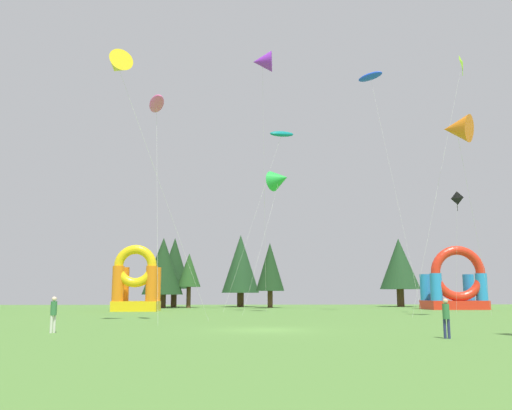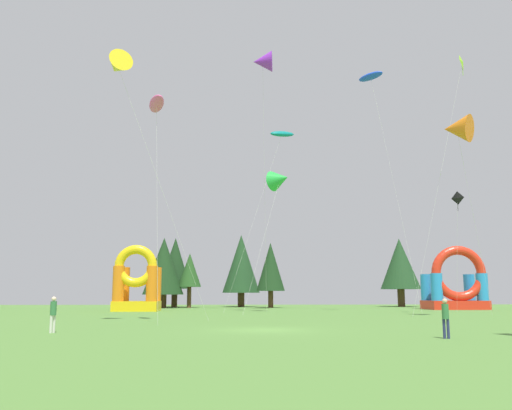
{
  "view_description": "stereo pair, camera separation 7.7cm",
  "coord_description": "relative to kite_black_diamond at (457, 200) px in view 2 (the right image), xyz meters",
  "views": [
    {
      "loc": [
        -1.89,
        -26.88,
        1.74
      ],
      "look_at": [
        0.0,
        8.84,
        7.52
      ],
      "focal_mm": 38.49,
      "sensor_mm": 36.0,
      "label": 1
    },
    {
      "loc": [
        -1.81,
        -26.89,
        1.74
      ],
      "look_at": [
        0.0,
        8.84,
        7.52
      ],
      "focal_mm": 38.49,
      "sensor_mm": 36.0,
      "label": 2
    }
  ],
  "objects": [
    {
      "name": "person_left_edge",
      "position": [
        -11.84,
        -25.72,
        -9.09
      ],
      "size": [
        0.35,
        0.35,
        1.54
      ],
      "rotation": [
        0.0,
        0.0,
        2.75
      ],
      "color": "navy",
      "rests_on": "ground_plane"
    },
    {
      "name": "tree_row_8",
      "position": [
        2.54,
        25.16,
        -4.39
      ],
      "size": [
        5.26,
        5.26,
        9.03
      ],
      "color": "#4C331E",
      "rests_on": "ground_plane"
    },
    {
      "name": "kite_lime_diamond",
      "position": [
        -1.29,
        -5.66,
        10.21
      ],
      "size": [
        5.93,
        1.47,
        20.93
      ],
      "color": "#8CD826",
      "rests_on": "ground_plane"
    },
    {
      "name": "kite_orange_delta",
      "position": [
        -3.19,
        -8.11,
        4.01
      ],
      "size": [
        5.53,
        6.11,
        15.21
      ],
      "color": "orange",
      "rests_on": "ground_plane"
    },
    {
      "name": "person_far_side",
      "position": [
        -28.18,
        -21.79,
        -9.06
      ],
      "size": [
        0.39,
        0.39,
        1.6
      ],
      "rotation": [
        0.0,
        0.0,
        4.02
      ],
      "color": "silver",
      "rests_on": "ground_plane"
    },
    {
      "name": "ground_plane",
      "position": [
        -18.55,
        -20.31,
        -10.01
      ],
      "size": [
        120.0,
        120.0,
        0.0
      ],
      "primitive_type": "plane",
      "color": "#548438"
    },
    {
      "name": "kite_teal_parafoil",
      "position": [
        -14.89,
        7.35,
        8.01
      ],
      "size": [
        7.4,
        4.31,
        18.65
      ],
      "color": "#0C7F7A",
      "rests_on": "ground_plane"
    },
    {
      "name": "tree_row_5",
      "position": [
        -25.1,
        21.15,
        -5.48
      ],
      "size": [
        2.89,
        2.89,
        6.65
      ],
      "color": "#4C331E",
      "rests_on": "ground_plane"
    },
    {
      "name": "kite_green_delta",
      "position": [
        -15.61,
        2.55,
        2.22
      ],
      "size": [
        4.89,
        5.37,
        13.28
      ],
      "color": "green",
      "rests_on": "ground_plane"
    },
    {
      "name": "kite_pink_parafoil",
      "position": [
        -24.95,
        -13.89,
        3.51
      ],
      "size": [
        1.67,
        3.44,
        14.05
      ],
      "color": "#EA599E",
      "rests_on": "ground_plane"
    },
    {
      "name": "kite_yellow_delta",
      "position": [
        -27.21,
        -15.08,
        5.49
      ],
      "size": [
        6.72,
        4.24,
        16.38
      ],
      "color": "yellow",
      "rests_on": "ground_plane"
    },
    {
      "name": "inflatable_orange_dome",
      "position": [
        -29.4,
        8.27,
        -7.55
      ],
      "size": [
        4.37,
        4.02,
        6.46
      ],
      "color": "yellow",
      "rests_on": "ground_plane"
    },
    {
      "name": "tree_row_6",
      "position": [
        -18.64,
        25.32,
        -4.42
      ],
      "size": [
        4.89,
        4.89,
        9.43
      ],
      "color": "#4C331E",
      "rests_on": "ground_plane"
    },
    {
      "name": "inflatable_yellow_castle",
      "position": [
        4.63,
        12.3,
        -7.58
      ],
      "size": [
        6.24,
        4.4,
        6.88
      ],
      "color": "red",
      "rests_on": "ground_plane"
    },
    {
      "name": "tree_row_3",
      "position": [
        -28.24,
        20.64,
        -4.98
      ],
      "size": [
        4.97,
        4.97,
        8.52
      ],
      "color": "#4C331E",
      "rests_on": "ground_plane"
    },
    {
      "name": "kite_purple_delta",
      "position": [
        -17.34,
        0.22,
        12.73
      ],
      "size": [
        1.94,
        6.74,
        23.7
      ],
      "color": "purple",
      "rests_on": "ground_plane"
    },
    {
      "name": "kite_blue_parafoil",
      "position": [
        -6.78,
        2.33,
        12.35
      ],
      "size": [
        4.22,
        4.09,
        22.83
      ],
      "color": "blue",
      "rests_on": "ground_plane"
    },
    {
      "name": "tree_row_7",
      "position": [
        -15.1,
        20.9,
        -5.04
      ],
      "size": [
        3.51,
        3.51,
        7.99
      ],
      "color": "#4C331E",
      "rests_on": "ground_plane"
    },
    {
      "name": "tree_row_4",
      "position": [
        -27.24,
        24.74,
        -4.43
      ],
      "size": [
        4.18,
        4.18,
        8.91
      ],
      "color": "#4C331E",
      "rests_on": "ground_plane"
    },
    {
      "name": "kite_black_diamond",
      "position": [
        0.0,
        0.0,
        0.0
      ],
      "size": [
        0.71,
        2.31,
        10.53
      ],
      "color": "black",
      "rests_on": "ground_plane"
    }
  ]
}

